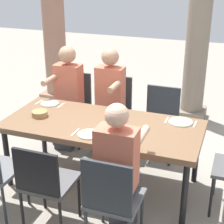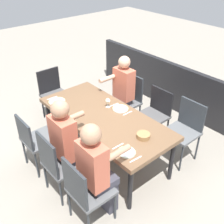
% 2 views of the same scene
% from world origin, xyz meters
% --- Properties ---
extents(ground_plane, '(16.00, 16.00, 0.00)m').
position_xyz_m(ground_plane, '(0.00, 0.00, 0.00)').
color(ground_plane, gray).
extents(dining_table, '(2.07, 0.92, 0.73)m').
position_xyz_m(dining_table, '(0.00, 0.00, 0.67)').
color(dining_table, brown).
rests_on(dining_table, ground).
extents(chair_west_north, '(0.44, 0.44, 0.93)m').
position_xyz_m(chair_west_north, '(-0.76, 0.89, 0.53)').
color(chair_west_north, '#5B5E61').
rests_on(chair_west_north, ground).
extents(chair_mid_north, '(0.44, 0.44, 0.94)m').
position_xyz_m(chair_mid_north, '(-0.19, 0.89, 0.53)').
color(chair_mid_north, '#5B5E61').
rests_on(chair_mid_north, ground).
extents(chair_mid_south, '(0.44, 0.44, 0.88)m').
position_xyz_m(chair_mid_south, '(-0.19, -0.88, 0.53)').
color(chair_mid_south, '#4F4F50').
rests_on(chair_mid_south, ground).
extents(chair_east_north, '(0.44, 0.44, 0.87)m').
position_xyz_m(chair_east_north, '(0.43, 0.88, 0.51)').
color(chair_east_north, '#5B5E61').
rests_on(chair_east_north, ground).
extents(chair_east_south, '(0.44, 0.44, 0.91)m').
position_xyz_m(chair_east_south, '(0.43, -0.88, 0.52)').
color(chair_east_south, '#5B5E61').
rests_on(chair_east_south, ground).
extents(diner_woman_green, '(0.35, 0.50, 1.33)m').
position_xyz_m(diner_woman_green, '(-0.77, 0.71, 0.72)').
color(diner_woman_green, '#3F3F4C').
rests_on(diner_woman_green, ground).
extents(diner_man_white, '(0.35, 0.50, 1.35)m').
position_xyz_m(diner_man_white, '(-0.19, 0.71, 0.72)').
color(diner_man_white, '#3F3F4C').
rests_on(diner_man_white, ground).
extents(diner_guest_third, '(0.35, 0.49, 1.30)m').
position_xyz_m(diner_guest_third, '(0.43, -0.70, 0.69)').
color(diner_guest_third, '#3F3F4C').
rests_on(diner_guest_third, ground).
extents(stone_column_near, '(0.48, 0.48, 2.82)m').
position_xyz_m(stone_column_near, '(-1.69, 2.14, 1.39)').
color(stone_column_near, '#936B56').
rests_on(stone_column_near, ground).
extents(stone_column_centre, '(0.44, 0.44, 2.80)m').
position_xyz_m(stone_column_centre, '(0.65, 2.14, 1.37)').
color(stone_column_centre, gray).
rests_on(stone_column_centre, ground).
extents(plate_0, '(0.22, 0.22, 0.02)m').
position_xyz_m(plate_0, '(-0.78, 0.29, 0.74)').
color(plate_0, white).
rests_on(plate_0, dining_table).
extents(fork_0, '(0.03, 0.17, 0.01)m').
position_xyz_m(fork_0, '(-0.93, 0.29, 0.73)').
color(fork_0, silver).
rests_on(fork_0, dining_table).
extents(spoon_0, '(0.02, 0.17, 0.01)m').
position_xyz_m(spoon_0, '(-0.63, 0.29, 0.73)').
color(spoon_0, silver).
rests_on(spoon_0, dining_table).
extents(plate_1, '(0.23, 0.23, 0.02)m').
position_xyz_m(plate_1, '(-0.02, -0.29, 0.74)').
color(plate_1, white).
rests_on(plate_1, dining_table).
extents(wine_glass_1, '(0.07, 0.07, 0.14)m').
position_xyz_m(wine_glass_1, '(0.15, -0.19, 0.83)').
color(wine_glass_1, white).
rests_on(wine_glass_1, dining_table).
extents(fork_1, '(0.02, 0.17, 0.01)m').
position_xyz_m(fork_1, '(-0.17, -0.29, 0.73)').
color(fork_1, silver).
rests_on(fork_1, dining_table).
extents(spoon_1, '(0.03, 0.17, 0.01)m').
position_xyz_m(spoon_1, '(0.13, -0.29, 0.73)').
color(spoon_1, silver).
rests_on(spoon_1, dining_table).
extents(plate_2, '(0.25, 0.25, 0.02)m').
position_xyz_m(plate_2, '(0.77, 0.30, 0.74)').
color(plate_2, white).
rests_on(plate_2, dining_table).
extents(fork_2, '(0.02, 0.17, 0.01)m').
position_xyz_m(fork_2, '(0.62, 0.30, 0.73)').
color(fork_2, silver).
rests_on(fork_2, dining_table).
extents(spoon_2, '(0.02, 0.17, 0.01)m').
position_xyz_m(spoon_2, '(0.92, 0.30, 0.73)').
color(spoon_2, silver).
rests_on(spoon_2, dining_table).
extents(bread_basket, '(0.17, 0.17, 0.06)m').
position_xyz_m(bread_basket, '(-0.71, -0.06, 0.76)').
color(bread_basket, '#9E7547').
rests_on(bread_basket, dining_table).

